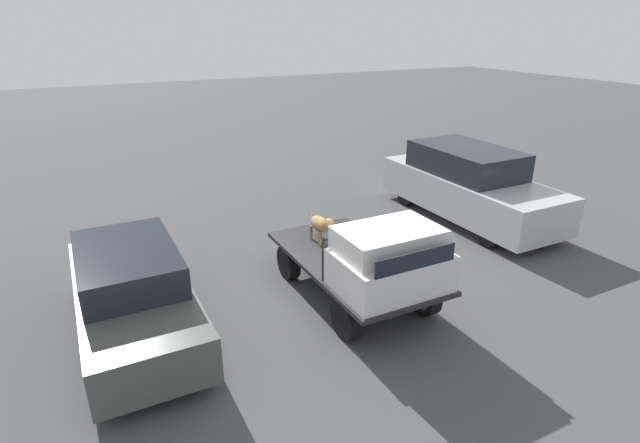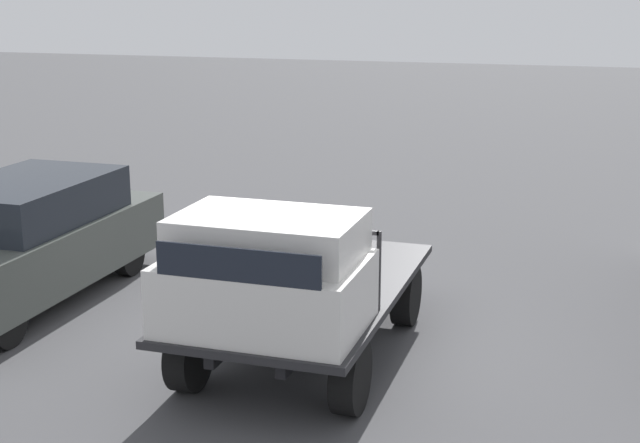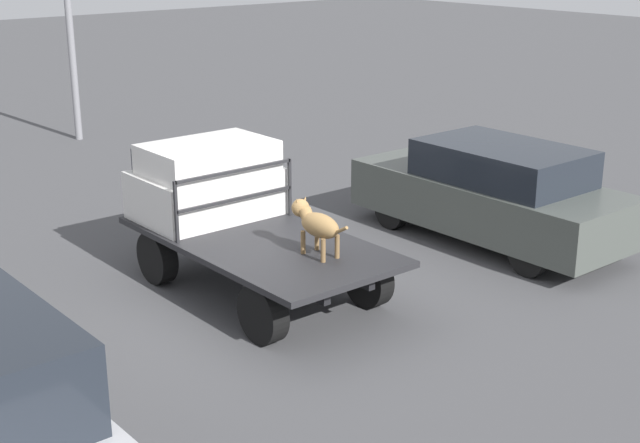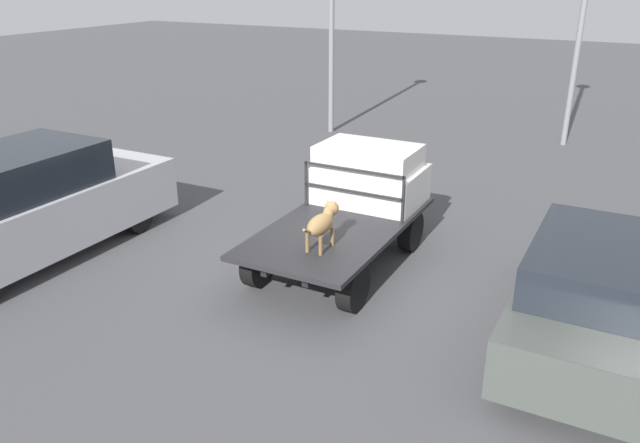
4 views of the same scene
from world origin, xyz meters
TOP-DOWN VIEW (x-y plane):
  - ground_plane at (0.00, 0.00)m, footprint 80.00×80.00m
  - flatbed_truck at (0.00, 0.00)m, footprint 3.93×1.99m
  - truck_cab at (1.22, 0.00)m, footprint 1.34×1.87m
  - truck_headboard at (0.51, 0.00)m, footprint 0.04×1.87m
  - dog at (-0.95, -0.18)m, footprint 1.05×0.30m
  - parked_sedan at (-0.57, -4.01)m, footprint 4.44×1.75m

SIDE VIEW (x-z plane):
  - ground_plane at x=0.00m, z-range 0.00..0.00m
  - flatbed_truck at x=0.00m, z-range 0.19..0.97m
  - parked_sedan at x=-0.57m, z-range 0.01..1.57m
  - dog at x=-0.95m, z-range 0.85..1.53m
  - truck_cab at x=1.22m, z-range 0.76..1.83m
  - truck_headboard at x=0.51m, z-range 0.92..1.74m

